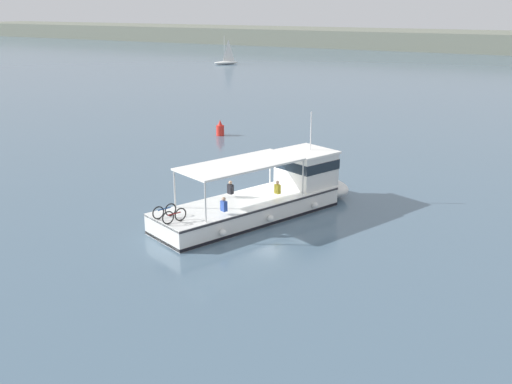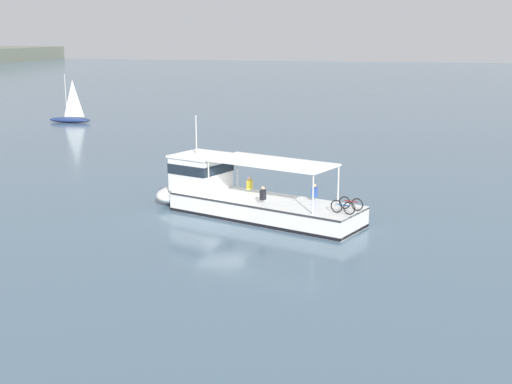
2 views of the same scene
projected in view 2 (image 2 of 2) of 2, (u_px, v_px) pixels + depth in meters
ground_plane at (223, 217)px, 37.53m from camera, size 400.00×400.00×0.00m
ferry_main at (241, 196)px, 37.91m from camera, size 7.30×12.99×5.32m
sailboat_far_right at (70, 118)px, 76.31m from camera, size 1.71×4.88×5.40m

